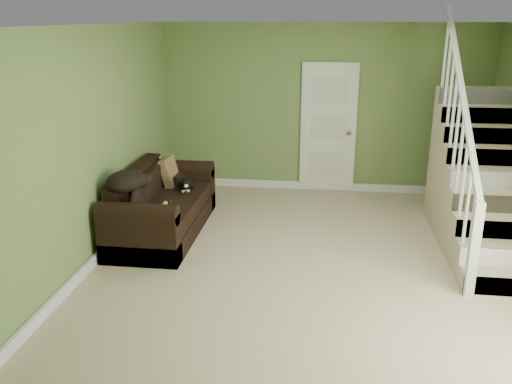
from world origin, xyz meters
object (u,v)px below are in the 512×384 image
(sofa, at_px, (160,209))
(cat, at_px, (184,184))
(side_table, at_px, (168,190))
(banana, at_px, (165,204))

(sofa, relative_size, cat, 4.57)
(side_table, distance_m, banana, 1.15)
(cat, bearing_deg, banana, -116.21)
(cat, xyz_separation_m, banana, (-0.08, -0.66, -0.06))
(side_table, distance_m, cat, 0.62)
(sofa, height_order, side_table, sofa)
(cat, height_order, banana, cat)
(sofa, height_order, banana, sofa)
(sofa, xyz_separation_m, side_table, (-0.13, 0.82, -0.02))
(side_table, relative_size, banana, 3.85)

